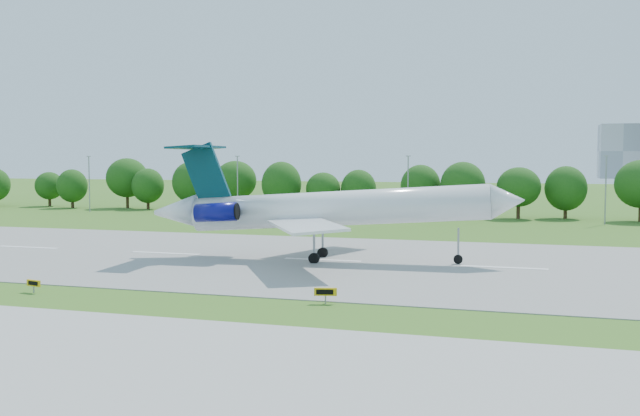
% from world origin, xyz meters
% --- Properties ---
extents(ground, '(600.00, 600.00, 0.00)m').
position_xyz_m(ground, '(0.00, 0.00, 0.00)').
color(ground, '#335C18').
rests_on(ground, ground).
extents(runway, '(400.00, 45.00, 0.08)m').
position_xyz_m(runway, '(0.00, 25.00, 0.04)').
color(runway, gray).
rests_on(runway, ground).
extents(taxiway, '(400.00, 23.00, 0.08)m').
position_xyz_m(taxiway, '(0.00, -18.00, 0.04)').
color(taxiway, '#ADADA8').
rests_on(taxiway, ground).
extents(tree_line, '(288.40, 8.40, 10.40)m').
position_xyz_m(tree_line, '(0.00, 92.00, 6.19)').
color(tree_line, '#382314').
rests_on(tree_line, ground).
extents(light_poles, '(175.90, 0.25, 12.19)m').
position_xyz_m(light_poles, '(-2.50, 82.00, 6.34)').
color(light_poles, gray).
rests_on(light_poles, ground).
extents(airliner, '(42.73, 30.95, 13.54)m').
position_xyz_m(airliner, '(-20.32, 24.81, 6.04)').
color(airliner, white).
rests_on(airliner, ground).
extents(taxi_sign_left, '(1.59, 0.52, 1.12)m').
position_xyz_m(taxi_sign_left, '(-38.40, -0.92, 0.82)').
color(taxi_sign_left, gray).
rests_on(taxi_sign_left, ground).
extents(taxi_sign_centre, '(1.82, 0.65, 1.28)m').
position_xyz_m(taxi_sign_centre, '(-12.90, 1.81, 0.95)').
color(taxi_sign_centre, gray).
rests_on(taxi_sign_centre, ground).
extents(service_vehicle_a, '(4.04, 2.10, 1.27)m').
position_xyz_m(service_vehicle_a, '(-55.10, 82.89, 0.63)').
color(service_vehicle_a, white).
rests_on(service_vehicle_a, ground).
extents(service_vehicle_b, '(3.33, 1.73, 1.08)m').
position_xyz_m(service_vehicle_b, '(-24.95, 79.88, 0.54)').
color(service_vehicle_b, silver).
rests_on(service_vehicle_b, ground).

